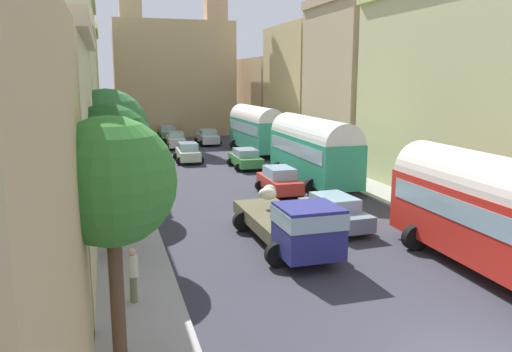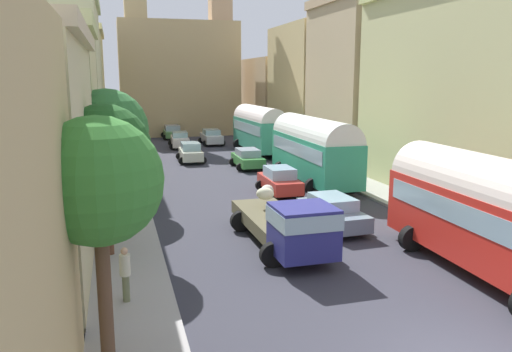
{
  "view_description": "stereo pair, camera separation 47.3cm",
  "coord_description": "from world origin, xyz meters",
  "views": [
    {
      "loc": [
        -7.93,
        -9.08,
        6.64
      ],
      "look_at": [
        0.0,
        17.9,
        1.21
      ],
      "focal_mm": 35.76,
      "sensor_mm": 36.0,
      "label": 1
    },
    {
      "loc": [
        -7.47,
        -9.21,
        6.64
      ],
      "look_at": [
        0.0,
        17.9,
        1.21
      ],
      "focal_mm": 35.76,
      "sensor_mm": 36.0,
      "label": 2
    }
  ],
  "objects": [
    {
      "name": "ground_plane",
      "position": [
        0.0,
        27.0,
        0.0
      ],
      "size": [
        154.0,
        154.0,
        0.0
      ],
      "primitive_type": "plane",
      "color": "#34343F"
    },
    {
      "name": "building_right_4",
      "position": [
        10.97,
        51.83,
        4.46
      ],
      "size": [
        4.94,
        13.89,
        8.92
      ],
      "color": "tan",
      "rests_on": "ground"
    },
    {
      "name": "pedestrian_1",
      "position": [
        -6.53,
        25.43,
        0.98
      ],
      "size": [
        0.4,
        0.4,
        1.72
      ],
      "color": "#534B46",
      "rests_on": "ground"
    },
    {
      "name": "roadside_tree_1",
      "position": [
        -7.9,
        9.81,
        4.04
      ],
      "size": [
        3.39,
        3.39,
        5.75
      ],
      "color": "brown",
      "rests_on": "ground"
    },
    {
      "name": "distant_church",
      "position": [
        0.0,
        52.0,
        7.32
      ],
      "size": [
        13.6,
        6.7,
        21.61
      ],
      "color": "tan",
      "rests_on": "ground"
    },
    {
      "name": "roadside_tree_2",
      "position": [
        -7.9,
        17.23,
        4.07
      ],
      "size": [
        4.12,
        4.12,
        6.14
      ],
      "color": "brown",
      "rests_on": "ground"
    },
    {
      "name": "parked_bus_0",
      "position": [
        4.49,
        4.45,
        2.26
      ],
      "size": [
        3.45,
        9.74,
        4.1
      ],
      "color": "red",
      "rests_on": "ground"
    },
    {
      "name": "car_6",
      "position": [
        1.79,
        41.38,
        0.78
      ],
      "size": [
        2.29,
        4.25,
        1.54
      ],
      "color": "silver",
      "rests_on": "ground"
    },
    {
      "name": "building_right_1",
      "position": [
        11.2,
        15.4,
        6.05
      ],
      "size": [
        5.93,
        14.29,
        12.04
      ],
      "color": "#C7C688",
      "rests_on": "ground"
    },
    {
      "name": "car_3",
      "position": [
        1.71,
        11.2,
        0.74
      ],
      "size": [
        2.41,
        4.44,
        1.46
      ],
      "color": "slate",
      "rests_on": "ground"
    },
    {
      "name": "car_0",
      "position": [
        -1.79,
        31.15,
        0.78
      ],
      "size": [
        2.29,
        4.06,
        1.56
      ],
      "color": "beige",
      "rests_on": "ground"
    },
    {
      "name": "parked_bus_2",
      "position": [
        4.76,
        34.27,
        2.34
      ],
      "size": [
        3.37,
        9.1,
        4.2
      ],
      "color": "#348D72",
      "rests_on": "ground"
    },
    {
      "name": "building_right_3",
      "position": [
        10.94,
        38.63,
        5.84
      ],
      "size": [
        4.89,
        11.0,
        11.67
      ],
      "color": "tan",
      "rests_on": "ground"
    },
    {
      "name": "sidewalk_left",
      "position": [
        -7.25,
        27.0,
        0.07
      ],
      "size": [
        2.5,
        70.0,
        0.14
      ],
      "primitive_type": "cube",
      "color": "#A6A2A1",
      "rests_on": "ground"
    },
    {
      "name": "car_5",
      "position": [
        1.91,
        27.17,
        0.73
      ],
      "size": [
        2.35,
        4.15,
        1.45
      ],
      "color": "#489847",
      "rests_on": "ground"
    },
    {
      "name": "building_left_2",
      "position": [
        -10.73,
        21.44,
        4.94
      ],
      "size": [
        4.91,
        9.82,
        9.81
      ],
      "color": "beige",
      "rests_on": "ground"
    },
    {
      "name": "parked_bus_1",
      "position": [
        4.46,
        20.46,
        2.34
      ],
      "size": [
        3.41,
        9.88,
        4.22
      ],
      "color": "#2B9770",
      "rests_on": "ground"
    },
    {
      "name": "car_4",
      "position": [
        1.52,
        18.28,
        0.78
      ],
      "size": [
        2.26,
        3.97,
        1.57
      ],
      "color": "red",
      "rests_on": "ground"
    },
    {
      "name": "building_left_3",
      "position": [
        -10.8,
        33.92,
        6.47
      ],
      "size": [
        5.05,
        13.43,
        12.87
      ],
      "color": "beige",
      "rests_on": "ground"
    },
    {
      "name": "pedestrian_2",
      "position": [
        -7.42,
        5.4,
        1.04
      ],
      "size": [
        0.42,
        0.42,
        1.8
      ],
      "color": "#6C7452",
      "rests_on": "ground"
    },
    {
      "name": "car_1",
      "position": [
        -1.59,
        39.75,
        0.79
      ],
      "size": [
        2.32,
        4.49,
        1.55
      ],
      "color": "silver",
      "rests_on": "ground"
    },
    {
      "name": "building_right_2",
      "position": [
        10.52,
        28.06,
        6.46
      ],
      "size": [
        4.44,
        9.32,
        12.86
      ],
      "color": "tan",
      "rests_on": "ground"
    },
    {
      "name": "building_left_1",
      "position": [
        -11.4,
        10.01,
        4.19
      ],
      "size": [
        6.37,
        12.07,
        8.33
      ],
      "color": "beige",
      "rests_on": "ground"
    },
    {
      "name": "cargo_truck_0",
      "position": [
        -1.29,
        8.61,
        1.16
      ],
      "size": [
        3.06,
        7.57,
        2.24
      ],
      "color": "navy",
      "rests_on": "ground"
    },
    {
      "name": "car_2",
      "position": [
        -1.46,
        47.56,
        0.75
      ],
      "size": [
        2.38,
        4.36,
        1.5
      ],
      "color": "#548B4D",
      "rests_on": "ground"
    },
    {
      "name": "roadside_tree_0",
      "position": [
        -7.9,
        2.01,
        4.42
      ],
      "size": [
        2.83,
        2.83,
        5.88
      ],
      "color": "brown",
      "rests_on": "ground"
    },
    {
      "name": "building_left_4",
      "position": [
        -10.8,
        48.55,
        5.84
      ],
      "size": [
        5.06,
        14.06,
        11.63
      ],
      "color": "beige",
      "rests_on": "ground"
    },
    {
      "name": "pedestrian_0",
      "position": [
        -6.82,
        14.53,
        0.95
      ],
      "size": [
        0.55,
        0.55,
        1.69
      ],
      "color": "#26203F",
      "rests_on": "ground"
    },
    {
      "name": "sidewalk_right",
      "position": [
        7.25,
        27.0,
        0.07
      ],
      "size": [
        2.5,
        70.0,
        0.14
      ],
      "primitive_type": "cube",
      "color": "#9A9B91",
      "rests_on": "ground"
    }
  ]
}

